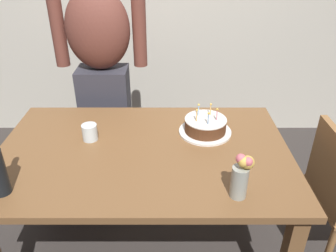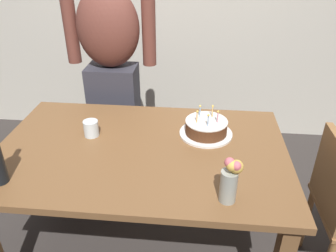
# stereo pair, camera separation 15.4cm
# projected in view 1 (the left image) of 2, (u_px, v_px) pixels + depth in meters

# --- Properties ---
(ground_plane) EXTENTS (10.00, 10.00, 0.00)m
(ground_plane) POSITION_uv_depth(u_px,v_px,m) (147.00, 248.00, 2.09)
(ground_plane) COLOR #332D2B
(dining_table) EXTENTS (1.50, 0.96, 0.74)m
(dining_table) POSITION_uv_depth(u_px,v_px,m) (143.00, 165.00, 1.77)
(dining_table) COLOR brown
(dining_table) RESTS_ON ground_plane
(birthday_cake) EXTENTS (0.29, 0.29, 0.16)m
(birthday_cake) POSITION_uv_depth(u_px,v_px,m) (204.00, 126.00, 1.85)
(birthday_cake) COLOR white
(birthday_cake) RESTS_ON dining_table
(water_glass_near) EXTENTS (0.08, 0.08, 0.09)m
(water_glass_near) POSITION_uv_depth(u_px,v_px,m) (88.00, 132.00, 1.78)
(water_glass_near) COLOR silver
(water_glass_near) RESTS_ON dining_table
(flower_vase) EXTENTS (0.09, 0.07, 0.21)m
(flower_vase) POSITION_uv_depth(u_px,v_px,m) (240.00, 175.00, 1.36)
(flower_vase) COLOR #999E93
(flower_vase) RESTS_ON dining_table
(person_man_bearded) EXTENTS (0.61, 0.27, 1.66)m
(person_man_bearded) POSITION_uv_depth(u_px,v_px,m) (101.00, 75.00, 2.26)
(person_man_bearded) COLOR #33333D
(person_man_bearded) RESTS_ON ground_plane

